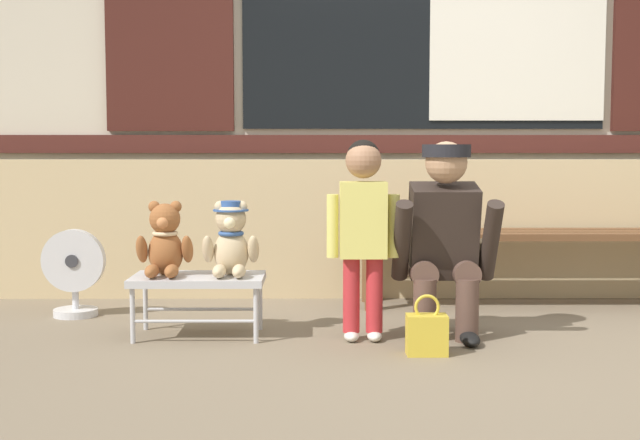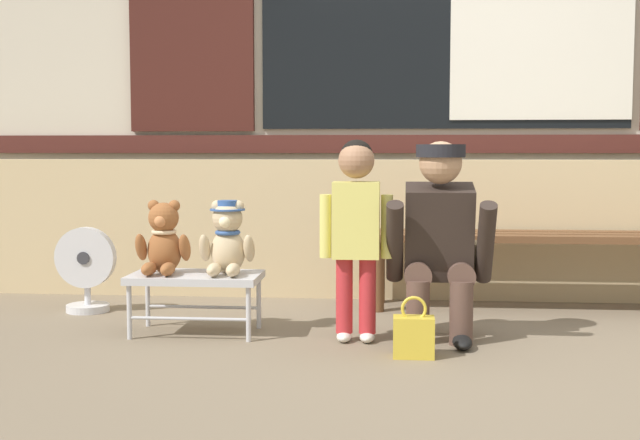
# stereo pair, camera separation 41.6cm
# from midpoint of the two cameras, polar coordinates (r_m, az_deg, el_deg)

# --- Properties ---
(ground_plane) EXTENTS (60.00, 60.00, 0.00)m
(ground_plane) POSITION_cam_midpoint_polar(r_m,az_deg,el_deg) (3.88, 7.37, -8.77)
(ground_plane) COLOR #756651
(brick_low_wall) EXTENTS (6.59, 0.25, 0.85)m
(brick_low_wall) POSITION_cam_midpoint_polar(r_m,az_deg,el_deg) (5.21, 5.31, -0.54)
(brick_low_wall) COLOR tan
(brick_low_wall) RESTS_ON ground
(shop_facade) EXTENTS (6.73, 0.26, 3.42)m
(shop_facade) POSITION_cam_midpoint_polar(r_m,az_deg,el_deg) (5.76, 4.94, 12.91)
(shop_facade) COLOR beige
(shop_facade) RESTS_ON ground
(wooden_bench_long) EXTENTS (2.10, 0.40, 0.44)m
(wooden_bench_long) POSITION_cam_midpoint_polar(r_m,az_deg,el_deg) (4.95, 12.26, -1.52)
(wooden_bench_long) COLOR brown
(wooden_bench_long) RESTS_ON ground
(small_display_bench) EXTENTS (0.64, 0.36, 0.30)m
(small_display_bench) POSITION_cam_midpoint_polar(r_m,az_deg,el_deg) (4.13, -11.22, -4.23)
(small_display_bench) COLOR #BCBCC1
(small_display_bench) RESTS_ON ground
(teddy_bear_plain) EXTENTS (0.28, 0.26, 0.36)m
(teddy_bear_plain) POSITION_cam_midpoint_polar(r_m,az_deg,el_deg) (4.14, -13.44, -1.49)
(teddy_bear_plain) COLOR #93562D
(teddy_bear_plain) RESTS_ON small_display_bench
(teddy_bear_with_hat) EXTENTS (0.28, 0.27, 0.36)m
(teddy_bear_with_hat) POSITION_cam_midpoint_polar(r_m,az_deg,el_deg) (4.08, -9.05, -1.39)
(teddy_bear_with_hat) COLOR #CCB289
(teddy_bear_with_hat) RESTS_ON small_display_bench
(child_standing) EXTENTS (0.35, 0.18, 0.96)m
(child_standing) POSITION_cam_midpoint_polar(r_m,az_deg,el_deg) (3.93, -0.05, 0.19)
(child_standing) COLOR #B7282D
(child_standing) RESTS_ON ground
(adult_crouching) EXTENTS (0.50, 0.49, 0.95)m
(adult_crouching) POSITION_cam_midpoint_polar(r_m,az_deg,el_deg) (4.01, 5.70, -1.34)
(adult_crouching) COLOR brown
(adult_crouching) RESTS_ON ground
(handbag_on_ground) EXTENTS (0.18, 0.11, 0.27)m
(handbag_on_ground) POSITION_cam_midpoint_polar(r_m,az_deg,el_deg) (3.73, 4.14, -7.79)
(handbag_on_ground) COLOR gold
(handbag_on_ground) RESTS_ON ground
(floor_fan) EXTENTS (0.34, 0.24, 0.48)m
(floor_fan) POSITION_cam_midpoint_polar(r_m,az_deg,el_deg) (4.79, -18.92, -3.49)
(floor_fan) COLOR silver
(floor_fan) RESTS_ON ground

